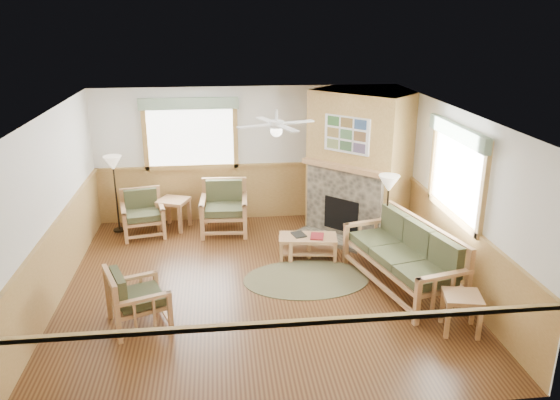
{
  "coord_description": "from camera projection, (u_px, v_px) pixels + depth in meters",
  "views": [
    {
      "loc": [
        -0.56,
        -7.64,
        4.05
      ],
      "look_at": [
        0.4,
        0.7,
        1.15
      ],
      "focal_mm": 35.0,
      "sensor_mm": 36.0,
      "label": 1
    }
  ],
  "objects": [
    {
      "name": "book_red",
      "position": [
        317.0,
        235.0,
        9.34
      ],
      "size": [
        0.28,
        0.34,
        0.03
      ],
      "primitive_type": "cube",
      "rotation": [
        0.0,
        0.0,
        -0.24
      ],
      "color": "maroon",
      "rests_on": "coffee_table"
    },
    {
      "name": "wall_right",
      "position": [
        452.0,
        196.0,
        8.44
      ],
      "size": [
        0.02,
        6.0,
        2.7
      ],
      "primitive_type": "cube",
      "color": "white",
      "rests_on": "floor"
    },
    {
      "name": "armchair_back_right",
      "position": [
        224.0,
        208.0,
        10.47
      ],
      "size": [
        0.92,
        0.92,
        0.98
      ],
      "primitive_type": null,
      "rotation": [
        0.0,
        0.0,
        -0.05
      ],
      "color": "tan",
      "rests_on": "floor"
    },
    {
      "name": "fireplace",
      "position": [
        359.0,
        163.0,
        10.27
      ],
      "size": [
        3.11,
        3.11,
        2.7
      ],
      "primitive_type": null,
      "rotation": [
        0.0,
        0.0,
        -0.79
      ],
      "color": "#AE8547",
      "rests_on": "floor"
    },
    {
      "name": "floor_lamp_right",
      "position": [
        387.0,
        219.0,
        9.17
      ],
      "size": [
        0.4,
        0.4,
        1.52
      ],
      "primitive_type": null,
      "rotation": [
        0.0,
        0.0,
        0.16
      ],
      "color": "black",
      "rests_on": "floor"
    },
    {
      "name": "book_dark",
      "position": [
        299.0,
        234.0,
        9.42
      ],
      "size": [
        0.26,
        0.31,
        0.03
      ],
      "primitive_type": "cube",
      "rotation": [
        0.0,
        0.0,
        0.26
      ],
      "color": "black",
      "rests_on": "coffee_table"
    },
    {
      "name": "wall_back",
      "position": [
        247.0,
        154.0,
        10.94
      ],
      "size": [
        6.0,
        0.02,
        2.7
      ],
      "primitive_type": "cube",
      "color": "white",
      "rests_on": "floor"
    },
    {
      "name": "sofa",
      "position": [
        402.0,
        256.0,
        8.37
      ],
      "size": [
        2.33,
        1.39,
        1.0
      ],
      "primitive_type": null,
      "rotation": [
        0.0,
        0.0,
        -1.33
      ],
      "color": "tan",
      "rests_on": "floor"
    },
    {
      "name": "coffee_table",
      "position": [
        308.0,
        247.0,
        9.45
      ],
      "size": [
        1.05,
        0.63,
        0.39
      ],
      "primitive_type": null,
      "rotation": [
        0.0,
        0.0,
        -0.14
      ],
      "color": "tan",
      "rests_on": "floor"
    },
    {
      "name": "floor",
      "position": [
        260.0,
        285.0,
        8.56
      ],
      "size": [
        6.0,
        6.0,
        0.01
      ],
      "primitive_type": "cube",
      "color": "#512F16",
      "rests_on": "ground"
    },
    {
      "name": "wall_front",
      "position": [
        283.0,
        305.0,
        5.3
      ],
      "size": [
        6.0,
        0.02,
        2.7
      ],
      "primitive_type": "cube",
      "color": "white",
      "rests_on": "floor"
    },
    {
      "name": "ceiling_fan",
      "position": [
        276.0,
        112.0,
        8.01
      ],
      "size": [
        1.59,
        1.59,
        0.36
      ],
      "primitive_type": null,
      "rotation": [
        0.0,
        0.0,
        0.35
      ],
      "color": "white",
      "rests_on": "ceiling"
    },
    {
      "name": "wainscot",
      "position": [
        259.0,
        253.0,
        8.38
      ],
      "size": [
        6.0,
        6.0,
        1.1
      ],
      "primitive_type": null,
      "color": "#AE8547",
      "rests_on": "floor"
    },
    {
      "name": "wall_left",
      "position": [
        50.0,
        212.0,
        7.79
      ],
      "size": [
        0.02,
        6.0,
        2.7
      ],
      "primitive_type": "cube",
      "color": "white",
      "rests_on": "floor"
    },
    {
      "name": "end_table_sofa",
      "position": [
        461.0,
        313.0,
        7.24
      ],
      "size": [
        0.57,
        0.56,
        0.54
      ],
      "primitive_type": null,
      "rotation": [
        0.0,
        0.0,
        -0.22
      ],
      "color": "tan",
      "rests_on": "floor"
    },
    {
      "name": "armchair_left",
      "position": [
        138.0,
        297.0,
        7.34
      ],
      "size": [
        0.95,
        0.95,
        0.83
      ],
      "primitive_type": null,
      "rotation": [
        0.0,
        0.0,
        1.93
      ],
      "color": "tan",
      "rests_on": "floor"
    },
    {
      "name": "window_right",
      "position": [
        463.0,
        123.0,
        7.87
      ],
      "size": [
        0.16,
        1.9,
        1.5
      ],
      "primitive_type": null,
      "color": "white",
      "rests_on": "wall_right"
    },
    {
      "name": "armchair_back_left",
      "position": [
        143.0,
        214.0,
        10.34
      ],
      "size": [
        0.9,
        0.9,
        0.85
      ],
      "primitive_type": null,
      "rotation": [
        0.0,
        0.0,
        0.2
      ],
      "color": "tan",
      "rests_on": "floor"
    },
    {
      "name": "floor_lamp_left",
      "position": [
        116.0,
        194.0,
        10.43
      ],
      "size": [
        0.36,
        0.36,
        1.51
      ],
      "primitive_type": null,
      "rotation": [
        0.0,
        0.0,
        0.04
      ],
      "color": "black",
      "rests_on": "floor"
    },
    {
      "name": "ceiling",
      "position": [
        258.0,
        113.0,
        7.68
      ],
      "size": [
        6.0,
        6.0,
        0.01
      ],
      "primitive_type": "cube",
      "color": "white",
      "rests_on": "floor"
    },
    {
      "name": "end_table_chairs",
      "position": [
        174.0,
        214.0,
        10.7
      ],
      "size": [
        0.69,
        0.68,
        0.6
      ],
      "primitive_type": null,
      "rotation": [
        0.0,
        0.0,
        -0.38
      ],
      "color": "tan",
      "rests_on": "floor"
    },
    {
      "name": "footstool",
      "position": [
        295.0,
        247.0,
        9.47
      ],
      "size": [
        0.54,
        0.54,
        0.37
      ],
      "primitive_type": null,
      "rotation": [
        0.0,
        0.0,
        0.32
      ],
      "color": "tan",
      "rests_on": "floor"
    },
    {
      "name": "window_back",
      "position": [
        188.0,
        96.0,
        10.39
      ],
      "size": [
        1.9,
        0.16,
        1.5
      ],
      "primitive_type": null,
      "color": "white",
      "rests_on": "wall_back"
    },
    {
      "name": "braided_rug",
      "position": [
        307.0,
        279.0,
        8.73
      ],
      "size": [
        2.19,
        2.19,
        0.01
      ],
      "primitive_type": "cylinder",
      "rotation": [
        0.0,
        0.0,
        -0.08
      ],
      "color": "brown",
      "rests_on": "floor"
    }
  ]
}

